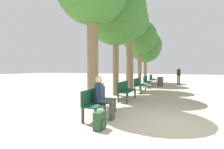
# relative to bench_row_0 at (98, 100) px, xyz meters

# --- Properties ---
(ground_plane) EXTENTS (80.00, 80.00, 0.00)m
(ground_plane) POSITION_rel_bench_row_0_xyz_m (2.21, -0.25, -0.52)
(ground_plane) COLOR #B7A88E
(bench_row_0) EXTENTS (0.48, 1.60, 0.88)m
(bench_row_0) POSITION_rel_bench_row_0_xyz_m (0.00, 0.00, 0.00)
(bench_row_0) COLOR #144733
(bench_row_0) RESTS_ON ground_plane
(bench_row_1) EXTENTS (0.48, 1.60, 0.88)m
(bench_row_1) POSITION_rel_bench_row_0_xyz_m (0.00, 2.99, 0.00)
(bench_row_1) COLOR #144733
(bench_row_1) RESTS_ON ground_plane
(bench_row_2) EXTENTS (0.48, 1.60, 0.88)m
(bench_row_2) POSITION_rel_bench_row_0_xyz_m (0.00, 5.98, 0.00)
(bench_row_2) COLOR #144733
(bench_row_2) RESTS_ON ground_plane
(bench_row_3) EXTENTS (0.48, 1.60, 0.88)m
(bench_row_3) POSITION_rel_bench_row_0_xyz_m (0.00, 8.97, 0.00)
(bench_row_3) COLOR #144733
(bench_row_3) RESTS_ON ground_plane
(bench_row_4) EXTENTS (0.48, 1.60, 0.88)m
(bench_row_4) POSITION_rel_bench_row_0_xyz_m (0.00, 11.95, 0.00)
(bench_row_4) COLOR #144733
(bench_row_4) RESTS_ON ground_plane
(tree_row_1) EXTENTS (3.44, 3.44, 6.22)m
(tree_row_1) POSITION_rel_bench_row_0_xyz_m (-0.94, 4.26, 3.96)
(tree_row_1) COLOR #7A664C
(tree_row_1) RESTS_ON ground_plane
(tree_row_2) EXTENTS (2.67, 2.67, 6.19)m
(tree_row_2) POSITION_rel_bench_row_0_xyz_m (-0.94, 7.21, 4.17)
(tree_row_2) COLOR #7A664C
(tree_row_2) RESTS_ON ground_plane
(tree_row_3) EXTENTS (3.05, 3.05, 5.81)m
(tree_row_3) POSITION_rel_bench_row_0_xyz_m (-0.94, 10.59, 3.73)
(tree_row_3) COLOR #7A664C
(tree_row_3) RESTS_ON ground_plane
(tree_row_4) EXTENTS (3.37, 3.37, 5.48)m
(tree_row_4) POSITION_rel_bench_row_0_xyz_m (-0.94, 13.44, 3.26)
(tree_row_4) COLOR #7A664C
(tree_row_4) RESTS_ON ground_plane
(person_seated) EXTENTS (0.59, 0.33, 1.28)m
(person_seated) POSITION_rel_bench_row_0_xyz_m (0.23, -0.16, 0.17)
(person_seated) COLOR #4C4C4C
(person_seated) RESTS_ON ground_plane
(backpack) EXTENTS (0.23, 0.36, 0.45)m
(backpack) POSITION_rel_bench_row_0_xyz_m (0.53, -1.02, -0.30)
(backpack) COLOR #284C2D
(backpack) RESTS_ON ground_plane
(pedestrian_near) EXTENTS (0.33, 0.27, 1.61)m
(pedestrian_near) POSITION_rel_bench_row_0_xyz_m (2.34, 12.06, 0.40)
(pedestrian_near) COLOR #384260
(pedestrian_near) RESTS_ON ground_plane
(trash_bin) EXTENTS (0.50, 0.50, 0.78)m
(trash_bin) POSITION_rel_bench_row_0_xyz_m (0.91, 10.06, -0.13)
(trash_bin) COLOR #4C4C51
(trash_bin) RESTS_ON ground_plane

